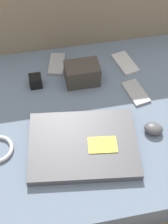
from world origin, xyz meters
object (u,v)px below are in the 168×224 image
object	(u,v)px
phone_small	(136,92)
charger_brick	(36,81)
camera_pouch	(82,74)
laptop	(83,145)
phone_black	(125,63)
computer_mouse	(154,129)
phone_silver	(57,64)

from	to	relation	value
phone_small	charger_brick	size ratio (longest dim) A/B	2.83
camera_pouch	charger_brick	xyz separation A→B (m)	(-0.17, 0.01, -0.02)
laptop	phone_black	xyz separation A→B (m)	(0.24, 0.35, -0.01)
charger_brick	computer_mouse	bearing A→B (deg)	-38.38
laptop	computer_mouse	xyz separation A→B (m)	(0.24, 0.02, 0.00)
phone_small	camera_pouch	size ratio (longest dim) A/B	1.03
laptop	phone_silver	bearing A→B (deg)	102.10
laptop	camera_pouch	xyz separation A→B (m)	(0.05, 0.29, 0.03)
phone_small	laptop	bearing A→B (deg)	-151.60
laptop	phone_small	distance (m)	0.30
computer_mouse	phone_small	world-z (taller)	computer_mouse
phone_black	charger_brick	xyz separation A→B (m)	(-0.36, -0.05, 0.02)
laptop	camera_pouch	bearing A→B (deg)	87.42
computer_mouse	phone_black	size ratio (longest dim) A/B	0.56
computer_mouse	camera_pouch	world-z (taller)	camera_pouch
computer_mouse	laptop	bearing A→B (deg)	-153.10
phone_small	charger_brick	xyz separation A→B (m)	(-0.35, 0.11, 0.02)
phone_silver	phone_small	bearing A→B (deg)	-23.61
laptop	charger_brick	world-z (taller)	charger_brick
laptop	computer_mouse	bearing A→B (deg)	11.26
computer_mouse	phone_silver	xyz separation A→B (m)	(-0.27, 0.38, -0.01)
phone_black	charger_brick	bearing A→B (deg)	175.06
computer_mouse	phone_silver	world-z (taller)	computer_mouse
phone_small	camera_pouch	xyz separation A→B (m)	(-0.18, 0.10, 0.04)
phone_silver	camera_pouch	xyz separation A→B (m)	(0.08, -0.10, 0.03)
laptop	camera_pouch	size ratio (longest dim) A/B	2.99
laptop	charger_brick	distance (m)	0.32
phone_black	phone_silver	bearing A→B (deg)	157.78
phone_silver	phone_black	bearing A→B (deg)	4.10
laptop	camera_pouch	distance (m)	0.29
phone_black	laptop	bearing A→B (deg)	-136.73
computer_mouse	charger_brick	bearing A→B (deg)	164.89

